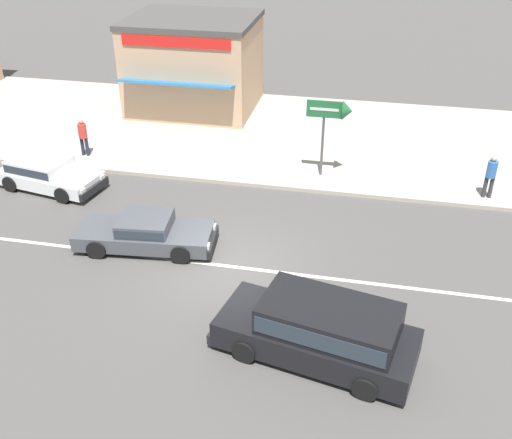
# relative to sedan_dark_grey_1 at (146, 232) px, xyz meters

# --- Properties ---
(ground_plane) EXTENTS (160.00, 160.00, 0.00)m
(ground_plane) POSITION_rel_sedan_dark_grey_1_xyz_m (2.83, -0.54, -0.53)
(ground_plane) COLOR #4C4947
(lane_centre_stripe) EXTENTS (50.40, 0.14, 0.01)m
(lane_centre_stripe) POSITION_rel_sedan_dark_grey_1_xyz_m (2.83, -0.54, -0.53)
(lane_centre_stripe) COLOR silver
(lane_centre_stripe) RESTS_ON ground
(kerb_strip) EXTENTS (68.00, 10.00, 0.15)m
(kerb_strip) POSITION_rel_sedan_dark_grey_1_xyz_m (2.83, 9.60, -0.46)
(kerb_strip) COLOR #ADA393
(kerb_strip) RESTS_ON ground
(sedan_dark_grey_1) EXTENTS (4.45, 2.07, 1.06)m
(sedan_dark_grey_1) POSITION_rel_sedan_dark_grey_1_xyz_m (0.00, 0.00, 0.00)
(sedan_dark_grey_1) COLOR #47494F
(sedan_dark_grey_1) RESTS_ON ground
(hatchback_white_4) EXTENTS (4.11, 2.33, 1.10)m
(hatchback_white_4) POSITION_rel_sedan_dark_grey_1_xyz_m (-5.05, 3.11, 0.06)
(hatchback_white_4) COLOR white
(hatchback_white_4) RESTS_ON ground
(minivan_black_5) EXTENTS (5.18, 2.84, 1.56)m
(minivan_black_5) POSITION_rel_sedan_dark_grey_1_xyz_m (5.90, -3.76, 0.31)
(minivan_black_5) COLOR black
(minivan_black_5) RESTS_ON ground
(arrow_signboard) EXTENTS (1.66, 0.69, 2.99)m
(arrow_signboard) POSITION_rel_sedan_dark_grey_1_xyz_m (5.41, 5.86, 2.12)
(arrow_signboard) COLOR #4C4C51
(arrow_signboard) RESTS_ON kerb_strip
(pedestrian_mid_kerb) EXTENTS (0.34, 0.34, 1.62)m
(pedestrian_mid_kerb) POSITION_rel_sedan_dark_grey_1_xyz_m (10.82, 5.28, 0.56)
(pedestrian_mid_kerb) COLOR #333338
(pedestrian_mid_kerb) RESTS_ON kerb_strip
(pedestrian_by_shop) EXTENTS (0.34, 0.34, 1.56)m
(pedestrian_by_shop) POSITION_rel_sedan_dark_grey_1_xyz_m (-4.78, 5.72, 0.52)
(pedestrian_by_shop) COLOR #232838
(pedestrian_by_shop) RESTS_ON kerb_strip
(shopfront_far_kios) EXTENTS (5.82, 5.66, 4.28)m
(shopfront_far_kios) POSITION_rel_sedan_dark_grey_1_xyz_m (-1.97, 12.06, 1.76)
(shopfront_far_kios) COLOR tan
(shopfront_far_kios) RESTS_ON kerb_strip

